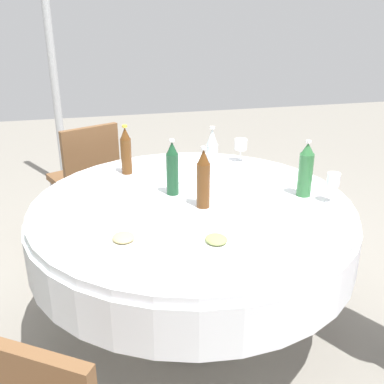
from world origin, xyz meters
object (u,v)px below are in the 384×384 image
Objects in this scene: bottle_brown_outer at (126,151)px; plate_mid at (124,240)px; plate_south at (217,242)px; bottle_clear_far at (212,152)px; wine_glass_outer at (333,181)px; bottle_brown_right at (203,179)px; plate_north at (247,195)px; plate_west at (92,203)px; wine_glass_inner at (241,145)px; bottle_dark_green_left at (172,169)px; bottle_green_inner at (306,170)px; dining_table at (192,229)px; chair_east at (87,173)px.

plate_mid is at bearing 173.45° from bottle_brown_outer.
bottle_clear_far is at bearing -13.61° from plate_south.
wine_glass_outer is 0.66× the size of plate_mid.
bottle_brown_right reaches higher than plate_north.
plate_west is (0.41, 0.11, -0.00)m from plate_mid.
bottle_brown_right is 1.07× the size of bottle_brown_outer.
plate_mid is 1.09× the size of plate_west.
wine_glass_inner is 0.71m from wine_glass_outer.
wine_glass_inner is (0.40, -0.49, -0.03)m from bottle_dark_green_left.
plate_mid is (-0.80, 0.09, -0.12)m from bottle_brown_outer.
bottle_brown_right is 1.04× the size of bottle_green_inner.
bottle_dark_green_left is 0.57m from plate_south.
dining_table is 5.54× the size of bottle_dark_green_left.
chair_east is (1.18, 1.06, -0.35)m from bottle_green_inner.
wine_glass_outer is (-0.27, -0.73, -0.03)m from bottle_dark_green_left.
plate_north is (-0.12, -0.35, -0.12)m from bottle_dark_green_left.
dining_table is 7.18× the size of plate_south.
plate_north is (-0.36, -0.09, -0.12)m from bottle_clear_far.
bottle_dark_green_left is 1.15m from chair_east.
dining_table is 7.75× the size of plate_west.
plate_mid reaches higher than plate_north.
plate_west is 1.09m from chair_east.
plate_north is at bearing 81.16° from bottle_green_inner.
plate_mid is (-0.29, 0.92, -0.12)m from bottle_green_inner.
plate_south is at bearing -179.41° from dining_table.
plate_mid is 0.26× the size of chair_east.
bottle_green_inner is 2.05× the size of wine_glass_inner.
dining_table is 5.55× the size of bottle_green_inner.
dining_table is 11.39× the size of wine_glass_inner.
bottle_brown_right is 0.62m from wine_glass_outer.
plate_south is (-0.43, -0.00, 0.16)m from dining_table.
plate_mid is at bearing -164.58° from plate_west.
bottle_green_inner is at bearing -165.85° from wine_glass_inner.
chair_east is at bearing 24.11° from bottle_brown_right.
bottle_clear_far is at bearing 42.51° from bottle_green_inner.
bottle_green_inner is 1.33× the size of plate_north.
wine_glass_outer is at bearing -138.71° from bottle_green_inner.
wine_glass_inner is 1.16m from plate_mid.
bottle_green_inner reaches higher than chair_east.
bottle_green_inner is 0.59m from wine_glass_inner.
plate_west is (-0.40, 0.20, -0.12)m from bottle_brown_outer.
plate_west is at bearing 113.08° from bottle_clear_far.
plate_south is (-0.55, -0.08, -0.12)m from bottle_dark_green_left.
bottle_clear_far reaches higher than wine_glass_inner.
bottle_brown_outer is (0.35, 0.20, -0.00)m from bottle_dark_green_left.
bottle_brown_right is at bearing -150.14° from bottle_brown_outer.
dining_table is at bearing -150.49° from bottle_brown_outer.
bottle_brown_right is at bearing 147.09° from wine_glass_inner.
bottle_brown_right is 1.35× the size of plate_south.
wine_glass_outer is at bearing -110.46° from bottle_dark_green_left.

